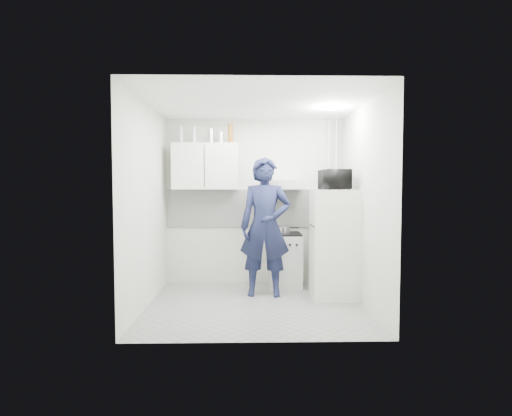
{
  "coord_description": "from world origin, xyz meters",
  "views": [
    {
      "loc": [
        -0.11,
        -5.11,
        1.53
      ],
      "look_at": [
        0.01,
        0.3,
        1.25
      ],
      "focal_mm": 28.0,
      "sensor_mm": 36.0,
      "label": 1
    }
  ],
  "objects": [
    {
      "name": "ceiling",
      "position": [
        0.0,
        0.0,
        2.6
      ],
      "size": [
        2.8,
        2.8,
        0.0
      ],
      "primitive_type": "plane",
      "color": "white",
      "rests_on": "wall_back"
    },
    {
      "name": "person",
      "position": [
        0.14,
        0.48,
        0.98
      ],
      "size": [
        0.74,
        0.51,
        1.95
      ],
      "primitive_type": "imported",
      "rotation": [
        0.0,
        0.0,
        -0.07
      ],
      "color": "#151A36",
      "rests_on": "floor"
    },
    {
      "name": "bottle_a",
      "position": [
        -1.13,
        1.07,
        2.33
      ],
      "size": [
        0.06,
        0.06,
        0.26
      ],
      "primitive_type": "cylinder",
      "color": "#B2B7BC",
      "rests_on": "upper_cabinet"
    },
    {
      "name": "wall_back",
      "position": [
        0.0,
        1.25,
        1.3
      ],
      "size": [
        2.8,
        0.0,
        2.8
      ],
      "primitive_type": "plane",
      "rotation": [
        1.57,
        0.0,
        0.0
      ],
      "color": "silver",
      "rests_on": "floor"
    },
    {
      "name": "upper_cabinet",
      "position": [
        -0.75,
        1.07,
        1.85
      ],
      "size": [
        1.0,
        0.35,
        0.7
      ],
      "primitive_type": "cube",
      "color": "silver",
      "rests_on": "wall_back"
    },
    {
      "name": "floor",
      "position": [
        0.0,
        0.0,
        0.0
      ],
      "size": [
        2.8,
        2.8,
        0.0
      ],
      "primitive_type": "plane",
      "color": "gray",
      "rests_on": "ground"
    },
    {
      "name": "fridge",
      "position": [
        1.1,
        0.38,
        0.75
      ],
      "size": [
        0.63,
        0.63,
        1.49
      ],
      "primitive_type": "cube",
      "rotation": [
        0.0,
        0.0,
        -0.01
      ],
      "color": "silver",
      "rests_on": "floor"
    },
    {
      "name": "bottle_e",
      "position": [
        -0.37,
        1.07,
        2.35
      ],
      "size": [
        0.08,
        0.08,
        0.31
      ],
      "primitive_type": "cylinder",
      "color": "brown",
      "rests_on": "upper_cabinet"
    },
    {
      "name": "range_hood",
      "position": [
        0.45,
        1.0,
        1.57
      ],
      "size": [
        0.6,
        0.5,
        0.14
      ],
      "primitive_type": "cube",
      "color": "beige",
      "rests_on": "wall_back"
    },
    {
      "name": "stove",
      "position": [
        0.47,
        1.0,
        0.4
      ],
      "size": [
        0.5,
        0.5,
        0.8
      ],
      "primitive_type": "cube",
      "color": "beige",
      "rests_on": "floor"
    },
    {
      "name": "wall_left",
      "position": [
        -1.4,
        0.0,
        1.3
      ],
      "size": [
        0.0,
        2.6,
        2.6
      ],
      "primitive_type": "plane",
      "rotation": [
        1.57,
        0.0,
        1.57
      ],
      "color": "silver",
      "rests_on": "floor"
    },
    {
      "name": "bottle_c",
      "position": [
        -0.92,
        1.07,
        2.32
      ],
      "size": [
        0.06,
        0.06,
        0.25
      ],
      "primitive_type": "cylinder",
      "color": "#B2B7BC",
      "rests_on": "upper_cabinet"
    },
    {
      "name": "canister_a",
      "position": [
        -0.67,
        1.07,
        2.31
      ],
      "size": [
        0.09,
        0.09,
        0.23
      ],
      "primitive_type": "cylinder",
      "color": "silver",
      "rests_on": "upper_cabinet"
    },
    {
      "name": "pipe_a",
      "position": [
        1.3,
        1.17,
        1.3
      ],
      "size": [
        0.05,
        0.05,
        2.6
      ],
      "primitive_type": "cylinder",
      "color": "beige",
      "rests_on": "floor"
    },
    {
      "name": "canister_b",
      "position": [
        -0.52,
        1.07,
        2.29
      ],
      "size": [
        0.09,
        0.09,
        0.18
      ],
      "primitive_type": "cylinder",
      "color": "silver",
      "rests_on": "upper_cabinet"
    },
    {
      "name": "saucepan",
      "position": [
        0.47,
        1.07,
        0.87
      ],
      "size": [
        0.16,
        0.16,
        0.09
      ],
      "primitive_type": "cylinder",
      "color": "silver",
      "rests_on": "stove_top"
    },
    {
      "name": "pipe_b",
      "position": [
        1.18,
        1.17,
        1.3
      ],
      "size": [
        0.04,
        0.04,
        2.6
      ],
      "primitive_type": "cylinder",
      "color": "beige",
      "rests_on": "floor"
    },
    {
      "name": "microwave",
      "position": [
        1.1,
        0.38,
        1.63
      ],
      "size": [
        0.54,
        0.39,
        0.28
      ],
      "primitive_type": "imported",
      "rotation": [
        0.0,
        0.0,
        1.66
      ],
      "color": "black",
      "rests_on": "fridge"
    },
    {
      "name": "ceiling_spot_fixture",
      "position": [
        1.0,
        0.2,
        2.57
      ],
      "size": [
        0.1,
        0.1,
        0.02
      ],
      "primitive_type": "cylinder",
      "color": "white",
      "rests_on": "ceiling"
    },
    {
      "name": "backsplash",
      "position": [
        0.0,
        1.24,
        1.2
      ],
      "size": [
        2.74,
        0.03,
        0.6
      ],
      "primitive_type": "cube",
      "color": "white",
      "rests_on": "wall_back"
    },
    {
      "name": "stove_top",
      "position": [
        0.47,
        1.0,
        0.81
      ],
      "size": [
        0.48,
        0.48,
        0.03
      ],
      "primitive_type": "cube",
      "color": "black",
      "rests_on": "stove"
    },
    {
      "name": "wall_right",
      "position": [
        1.4,
        0.0,
        1.3
      ],
      "size": [
        0.0,
        2.6,
        2.6
      ],
      "primitive_type": "plane",
      "rotation": [
        1.57,
        0.0,
        -1.57
      ],
      "color": "silver",
      "rests_on": "floor"
    }
  ]
}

